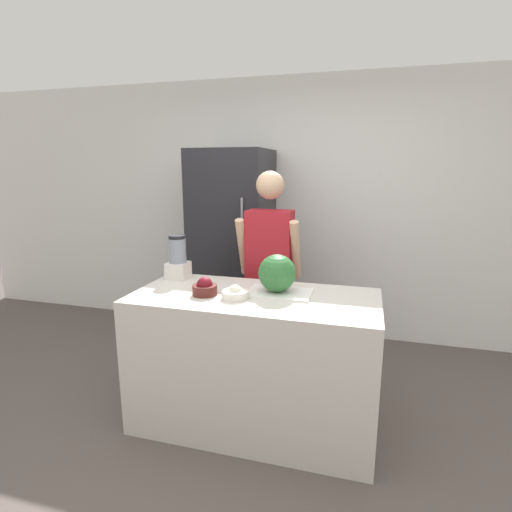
# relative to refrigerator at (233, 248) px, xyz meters

# --- Properties ---
(ground_plane) EXTENTS (14.00, 14.00, 0.00)m
(ground_plane) POSITION_rel_refrigerator_xyz_m (0.59, -1.68, -0.95)
(ground_plane) COLOR #564C47
(wall_back) EXTENTS (8.00, 0.06, 2.60)m
(wall_back) POSITION_rel_refrigerator_xyz_m (0.59, 0.40, 0.35)
(wall_back) COLOR white
(wall_back) RESTS_ON ground_plane
(counter_island) EXTENTS (1.58, 0.74, 0.92)m
(counter_island) POSITION_rel_refrigerator_xyz_m (0.59, -1.31, -0.49)
(counter_island) COLOR beige
(counter_island) RESTS_ON ground_plane
(refrigerator) EXTENTS (0.71, 0.72, 1.89)m
(refrigerator) POSITION_rel_refrigerator_xyz_m (0.00, 0.00, 0.00)
(refrigerator) COLOR #232328
(refrigerator) RESTS_ON ground_plane
(person) EXTENTS (0.50, 0.27, 1.70)m
(person) POSITION_rel_refrigerator_xyz_m (0.53, -0.62, -0.06)
(person) COLOR gray
(person) RESTS_ON ground_plane
(cutting_board) EXTENTS (0.42, 0.28, 0.01)m
(cutting_board) POSITION_rel_refrigerator_xyz_m (0.74, -1.24, -0.02)
(cutting_board) COLOR white
(cutting_board) RESTS_ON counter_island
(watermelon) EXTENTS (0.24, 0.24, 0.24)m
(watermelon) POSITION_rel_refrigerator_xyz_m (0.73, -1.23, 0.11)
(watermelon) COLOR #2D6B33
(watermelon) RESTS_ON cutting_board
(bowl_cherries) EXTENTS (0.16, 0.16, 0.12)m
(bowl_cherries) POSITION_rel_refrigerator_xyz_m (0.28, -1.39, 0.02)
(bowl_cherries) COLOR #511E19
(bowl_cherries) RESTS_ON counter_island
(bowl_cream) EXTENTS (0.17, 0.17, 0.09)m
(bowl_cream) POSITION_rel_refrigerator_xyz_m (0.50, -1.40, 0.00)
(bowl_cream) COLOR white
(bowl_cream) RESTS_ON counter_island
(blender) EXTENTS (0.15, 0.15, 0.32)m
(blender) POSITION_rel_refrigerator_xyz_m (-0.06, -1.07, 0.12)
(blender) COLOR silver
(blender) RESTS_ON counter_island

